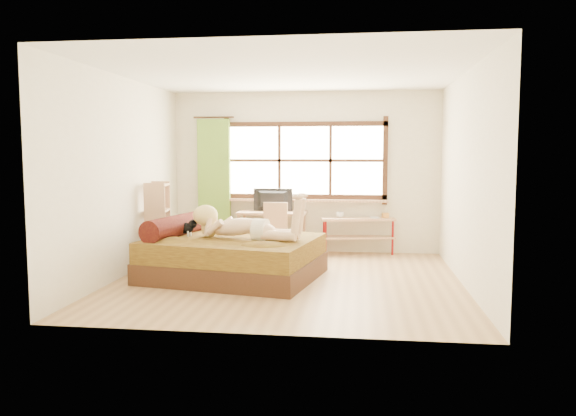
# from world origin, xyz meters

# --- Properties ---
(floor) EXTENTS (4.50, 4.50, 0.00)m
(floor) POSITION_xyz_m (0.00, 0.00, 0.00)
(floor) COLOR #9E754C
(floor) RESTS_ON ground
(ceiling) EXTENTS (4.50, 4.50, 0.00)m
(ceiling) POSITION_xyz_m (0.00, 0.00, 2.70)
(ceiling) COLOR white
(ceiling) RESTS_ON wall_back
(wall_back) EXTENTS (4.50, 0.00, 4.50)m
(wall_back) POSITION_xyz_m (0.00, 2.25, 1.35)
(wall_back) COLOR silver
(wall_back) RESTS_ON floor
(wall_front) EXTENTS (4.50, 0.00, 4.50)m
(wall_front) POSITION_xyz_m (0.00, -2.25, 1.35)
(wall_front) COLOR silver
(wall_front) RESTS_ON floor
(wall_left) EXTENTS (0.00, 4.50, 4.50)m
(wall_left) POSITION_xyz_m (-2.25, 0.00, 1.35)
(wall_left) COLOR silver
(wall_left) RESTS_ON floor
(wall_right) EXTENTS (0.00, 4.50, 4.50)m
(wall_right) POSITION_xyz_m (2.25, 0.00, 1.35)
(wall_right) COLOR silver
(wall_right) RESTS_ON floor
(window) EXTENTS (2.80, 0.16, 1.46)m
(window) POSITION_xyz_m (0.00, 2.22, 1.51)
(window) COLOR #FFEDBF
(window) RESTS_ON wall_back
(curtain) EXTENTS (0.55, 0.10, 2.20)m
(curtain) POSITION_xyz_m (-1.55, 2.13, 1.15)
(curtain) COLOR #5C7E22
(curtain) RESTS_ON wall_back
(bed) EXTENTS (2.45, 2.11, 0.82)m
(bed) POSITION_xyz_m (-0.79, 0.07, 0.29)
(bed) COLOR black
(bed) RESTS_ON floor
(woman) EXTENTS (1.57, 0.71, 0.65)m
(woman) POSITION_xyz_m (-0.59, 0.01, 0.87)
(woman) COLOR beige
(woman) RESTS_ON bed
(kitten) EXTENTS (0.34, 0.19, 0.26)m
(kitten) POSITION_xyz_m (-1.46, 0.16, 0.67)
(kitten) COLOR black
(kitten) RESTS_ON bed
(desk) EXTENTS (1.14, 0.54, 0.70)m
(desk) POSITION_xyz_m (-0.52, 1.95, 0.61)
(desk) COLOR #A9785B
(desk) RESTS_ON floor
(monitor) EXTENTS (0.66, 0.10, 0.38)m
(monitor) POSITION_xyz_m (-0.52, 2.00, 0.89)
(monitor) COLOR black
(monitor) RESTS_ON desk
(chair) EXTENTS (0.40, 0.40, 0.88)m
(chair) POSITION_xyz_m (-0.42, 1.58, 0.49)
(chair) COLOR #A9785B
(chair) RESTS_ON floor
(pipe_shelf) EXTENTS (1.24, 0.51, 0.69)m
(pipe_shelf) POSITION_xyz_m (0.92, 2.07, 0.44)
(pipe_shelf) COLOR #A9785B
(pipe_shelf) RESTS_ON floor
(cup) EXTENTS (0.14, 0.14, 0.10)m
(cup) POSITION_xyz_m (0.61, 2.07, 0.65)
(cup) COLOR gray
(cup) RESTS_ON pipe_shelf
(book) EXTENTS (0.18, 0.22, 0.02)m
(book) POSITION_xyz_m (1.11, 2.07, 0.61)
(book) COLOR gray
(book) RESTS_ON pipe_shelf
(bookshelf) EXTENTS (0.40, 0.58, 1.23)m
(bookshelf) POSITION_xyz_m (-2.08, 0.82, 0.63)
(bookshelf) COLOR #A9785B
(bookshelf) RESTS_ON floor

